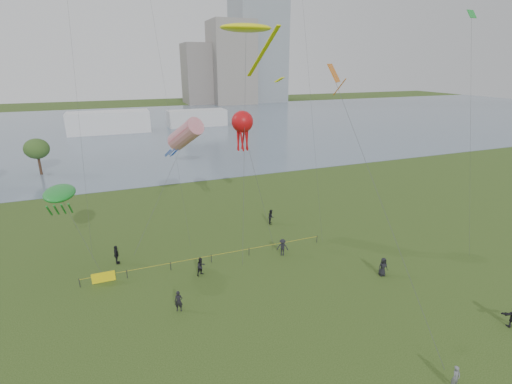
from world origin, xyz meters
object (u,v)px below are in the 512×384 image
object	(u,v)px
kite_flyer	(456,378)
kite_stingray	(246,29)
kite_octopus	(242,122)
fence	(148,269)

from	to	relation	value
kite_flyer	kite_stingray	world-z (taller)	kite_stingray
kite_stingray	kite_octopus	size ratio (longest dim) A/B	1.56
fence	kite_flyer	size ratio (longest dim) A/B	14.82
fence	kite_octopus	distance (m)	16.83
kite_flyer	kite_stingray	bearing A→B (deg)	92.64
fence	kite_flyer	xyz separation A→B (m)	(16.10, -20.11, 0.26)
kite_stingray	kite_octopus	distance (m)	8.91
kite_flyer	fence	bearing A→B (deg)	121.00
fence	kite_flyer	bearing A→B (deg)	-51.33
kite_stingray	kite_octopus	bearing A→B (deg)	-107.90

